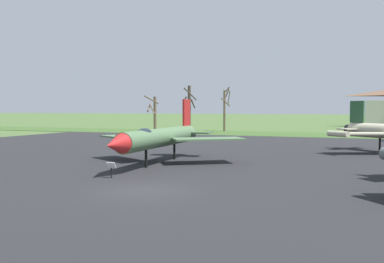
# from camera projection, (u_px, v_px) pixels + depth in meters

# --- Properties ---
(ground_plane) EXTENTS (600.00, 600.00, 0.00)m
(ground_plane) POSITION_uv_depth(u_px,v_px,m) (145.00, 192.00, 19.74)
(ground_plane) COLOR #425B2D
(asphalt_apron) EXTENTS (70.51, 51.11, 0.05)m
(asphalt_apron) POSITION_uv_depth(u_px,v_px,m) (238.00, 157.00, 33.95)
(asphalt_apron) COLOR black
(asphalt_apron) RESTS_ON ground
(grass_verge_strip) EXTENTS (130.51, 12.00, 0.06)m
(grass_verge_strip) POSITION_uv_depth(u_px,v_px,m) (297.00, 135.00, 63.20)
(grass_verge_strip) COLOR #365424
(grass_verge_strip) RESTS_ON ground
(jet_fighter_front_left) EXTENTS (11.20, 13.28, 4.50)m
(jet_fighter_front_left) POSITION_uv_depth(u_px,v_px,m) (159.00, 137.00, 29.29)
(jet_fighter_front_left) COLOR #4C6B47
(jet_fighter_front_left) RESTS_ON ground
(info_placard_front_left) EXTENTS (0.49, 0.29, 0.91)m
(info_placard_front_left) POSITION_uv_depth(u_px,v_px,m) (111.00, 168.00, 23.31)
(info_placard_front_left) COLOR black
(info_placard_front_left) RESTS_ON ground
(bare_tree_far_left) EXTENTS (2.67, 2.23, 6.02)m
(bare_tree_far_left) POSITION_uv_depth(u_px,v_px,m) (154.00, 112.00, 72.17)
(bare_tree_far_left) COLOR brown
(bare_tree_far_left) RESTS_ON ground
(bare_tree_left_of_center) EXTENTS (2.54, 2.42, 7.79)m
(bare_tree_left_of_center) POSITION_uv_depth(u_px,v_px,m) (189.00, 107.00, 75.43)
(bare_tree_left_of_center) COLOR #42382D
(bare_tree_left_of_center) RESTS_ON ground
(bare_tree_center) EXTENTS (1.59, 2.22, 7.47)m
(bare_tree_center) POSITION_uv_depth(u_px,v_px,m) (225.00, 108.00, 71.77)
(bare_tree_center) COLOR brown
(bare_tree_center) RESTS_ON ground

